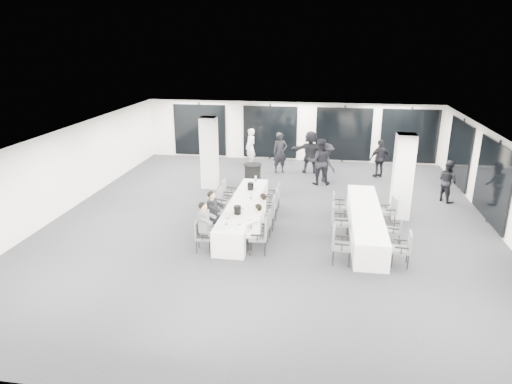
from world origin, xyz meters
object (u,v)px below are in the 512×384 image
at_px(standing_guest_g, 251,145).
at_px(chair_main_right_mid, 269,211).
at_px(chair_side_right_near, 404,247).
at_px(standing_guest_f, 310,149).
at_px(standing_guest_c, 326,160).
at_px(standing_guest_h, 448,178).
at_px(chair_main_right_second, 265,223).
at_px(chair_main_left_far, 228,192).
at_px(ice_bucket_near, 237,210).
at_px(chair_main_right_far, 275,195).
at_px(chair_main_left_second, 209,220).
at_px(chair_main_left_fourth, 223,200).
at_px(ice_bucket_far, 251,186).
at_px(banquet_table_side, 365,222).
at_px(chair_side_left_near, 339,243).
at_px(banquet_table_main, 244,213).
at_px(chair_side_right_mid, 397,228).
at_px(chair_main_right_near, 261,234).
at_px(chair_main_right_fourth, 272,202).
at_px(cocktail_table, 253,176).
at_px(chair_side_right_far, 390,210).
at_px(standing_guest_a, 280,150).
at_px(standing_guest_d, 380,156).
at_px(chair_side_left_far, 337,204).
at_px(chair_main_left_mid, 215,210).
at_px(chair_side_left_mid, 338,219).
at_px(chair_main_left_near, 201,234).

bearing_deg(standing_guest_g, chair_main_right_mid, -25.23).
height_order(chair_side_right_near, standing_guest_f, standing_guest_f).
bearing_deg(standing_guest_g, standing_guest_c, 19.91).
bearing_deg(standing_guest_h, chair_main_right_second, 92.77).
relative_size(chair_main_left_far, ice_bucket_near, 3.89).
bearing_deg(chair_side_right_near, chair_main_right_far, 50.90).
distance_m(chair_main_left_second, chair_main_left_far, 2.58).
bearing_deg(chair_main_left_far, chair_main_left_fourth, 2.57).
bearing_deg(ice_bucket_far, banquet_table_side, -20.64).
bearing_deg(banquet_table_side, chair_main_right_second, -162.57).
bearing_deg(banquet_table_side, chair_side_left_near, -112.32).
bearing_deg(banquet_table_side, banquet_table_main, 177.24).
bearing_deg(chair_main_right_mid, chair_main_right_second, 175.87).
bearing_deg(standing_guest_c, standing_guest_f, -7.66).
bearing_deg(chair_side_right_mid, chair_main_right_near, 117.68).
bearing_deg(chair_main_left_fourth, chair_main_left_second, 12.42).
relative_size(chair_main_left_second, chair_main_right_second, 1.01).
height_order(chair_main_right_near, standing_guest_c, standing_guest_c).
bearing_deg(ice_bucket_near, standing_guest_c, 67.15).
distance_m(standing_guest_g, standing_guest_h, 8.70).
height_order(chair_main_right_fourth, ice_bucket_near, chair_main_right_fourth).
relative_size(chair_main_right_mid, chair_main_right_fourth, 1.01).
height_order(banquet_table_side, standing_guest_c, standing_guest_c).
relative_size(cocktail_table, standing_guest_h, 0.58).
relative_size(chair_main_right_mid, chair_side_right_far, 1.19).
distance_m(chair_main_left_fourth, ice_bucket_far, 1.06).
bearing_deg(chair_side_right_mid, ice_bucket_far, 76.49).
height_order(chair_side_left_near, standing_guest_h, standing_guest_h).
bearing_deg(chair_main_left_far, standing_guest_c, 138.31).
bearing_deg(chair_side_right_far, chair_side_right_near, 167.62).
distance_m(cocktail_table, standing_guest_g, 3.56).
bearing_deg(standing_guest_a, standing_guest_d, -26.47).
xyz_separation_m(chair_side_left_far, ice_bucket_far, (-2.93, 0.27, 0.38)).
xyz_separation_m(chair_main_left_far, chair_main_right_second, (1.66, -2.57, -0.03)).
bearing_deg(standing_guest_f, chair_main_right_mid, 81.14).
bearing_deg(chair_main_left_fourth, ice_bucket_far, 135.18).
xyz_separation_m(chair_main_left_fourth, chair_main_right_far, (1.66, 0.78, -0.01)).
xyz_separation_m(cocktail_table, chair_main_right_far, (1.13, -2.13, 0.02)).
height_order(chair_main_right_second, chair_side_right_far, chair_main_right_second).
relative_size(chair_main_left_mid, chair_main_left_fourth, 1.09).
height_order(chair_side_right_near, standing_guest_a, standing_guest_a).
distance_m(chair_side_right_near, standing_guest_d, 8.17).
bearing_deg(standing_guest_c, chair_main_left_second, 115.17).
xyz_separation_m(banquet_table_main, banquet_table_side, (3.77, -0.18, 0.00)).
bearing_deg(banquet_table_main, standing_guest_c, 62.87).
distance_m(chair_main_right_second, ice_bucket_near, 0.90).
height_order(chair_side_left_mid, standing_guest_h, standing_guest_h).
bearing_deg(chair_main_right_far, cocktail_table, 29.30).
distance_m(banquet_table_main, chair_main_right_mid, 0.90).
distance_m(cocktail_table, chair_main_left_near, 5.70).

